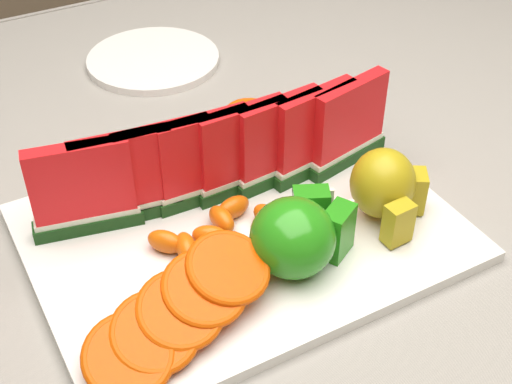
# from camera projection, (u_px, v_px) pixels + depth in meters

# --- Properties ---
(table) EXTENTS (1.40, 0.90, 0.75)m
(table) POSITION_uv_depth(u_px,v_px,m) (154.00, 277.00, 0.80)
(table) COLOR #493217
(table) RESTS_ON ground
(tablecloth) EXTENTS (1.53, 1.03, 0.20)m
(tablecloth) POSITION_uv_depth(u_px,v_px,m) (148.00, 236.00, 0.76)
(tablecloth) COLOR gray
(tablecloth) RESTS_ON table
(platter) EXTENTS (0.40, 0.30, 0.01)m
(platter) POSITION_uv_depth(u_px,v_px,m) (243.00, 232.00, 0.70)
(platter) COLOR silver
(platter) RESTS_ON tablecloth
(apple_cluster) EXTENTS (0.11, 0.09, 0.07)m
(apple_cluster) POSITION_uv_depth(u_px,v_px,m) (298.00, 235.00, 0.64)
(apple_cluster) COLOR #1D8718
(apple_cluster) RESTS_ON platter
(pear_cluster) EXTENTS (0.09, 0.09, 0.07)m
(pear_cluster) POSITION_uv_depth(u_px,v_px,m) (386.00, 186.00, 0.68)
(pear_cluster) COLOR #B79522
(pear_cluster) RESTS_ON platter
(side_plate) EXTENTS (0.19, 0.19, 0.01)m
(side_plate) POSITION_uv_depth(u_px,v_px,m) (153.00, 60.00, 0.97)
(side_plate) COLOR silver
(side_plate) RESTS_ON tablecloth
(watermelon_row) EXTENTS (0.39, 0.07, 0.10)m
(watermelon_row) POSITION_uv_depth(u_px,v_px,m) (224.00, 157.00, 0.71)
(watermelon_row) COLOR #0F370A
(watermelon_row) RESTS_ON platter
(orange_fan_front) EXTENTS (0.19, 0.12, 0.05)m
(orange_fan_front) POSITION_uv_depth(u_px,v_px,m) (180.00, 310.00, 0.58)
(orange_fan_front) COLOR #EF4700
(orange_fan_front) RESTS_ON platter
(orange_fan_back) EXTENTS (0.28, 0.10, 0.04)m
(orange_fan_back) POSITION_uv_depth(u_px,v_px,m) (178.00, 153.00, 0.76)
(orange_fan_back) COLOR #EF4700
(orange_fan_back) RESTS_ON platter
(tangerine_segments) EXTENTS (0.13, 0.06, 0.02)m
(tangerine_segments) POSITION_uv_depth(u_px,v_px,m) (215.00, 228.00, 0.68)
(tangerine_segments) COLOR orange
(tangerine_segments) RESTS_ON platter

